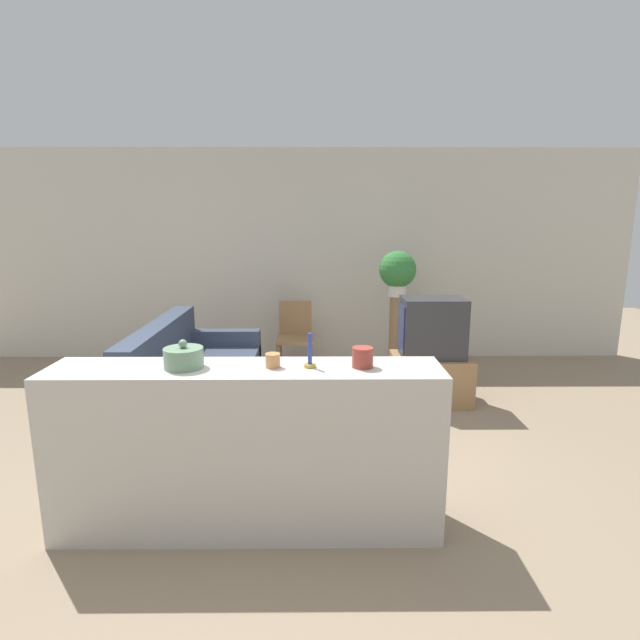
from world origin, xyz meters
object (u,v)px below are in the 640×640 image
(couch, at_px, (195,385))
(potted_plant, at_px, (398,271))
(television, at_px, (432,327))
(decorative_bowl, at_px, (184,357))
(wooden_chair, at_px, (295,333))

(couch, bearing_deg, potted_plant, 33.97)
(television, xyz_separation_m, decorative_bowl, (-1.91, -2.09, 0.30))
(couch, relative_size, decorative_bowl, 8.51)
(couch, distance_m, decorative_bowl, 1.91)
(wooden_chair, bearing_deg, couch, -121.23)
(couch, distance_m, television, 2.36)
(television, distance_m, wooden_chair, 1.79)
(decorative_bowl, bearing_deg, couch, 102.47)
(couch, height_order, wooden_chair, couch)
(potted_plant, bearing_deg, couch, -146.03)
(couch, height_order, decorative_bowl, decorative_bowl)
(wooden_chair, height_order, potted_plant, potted_plant)
(couch, distance_m, potted_plant, 2.69)
(wooden_chair, bearing_deg, decorative_bowl, -98.97)
(television, bearing_deg, potted_plant, 100.53)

